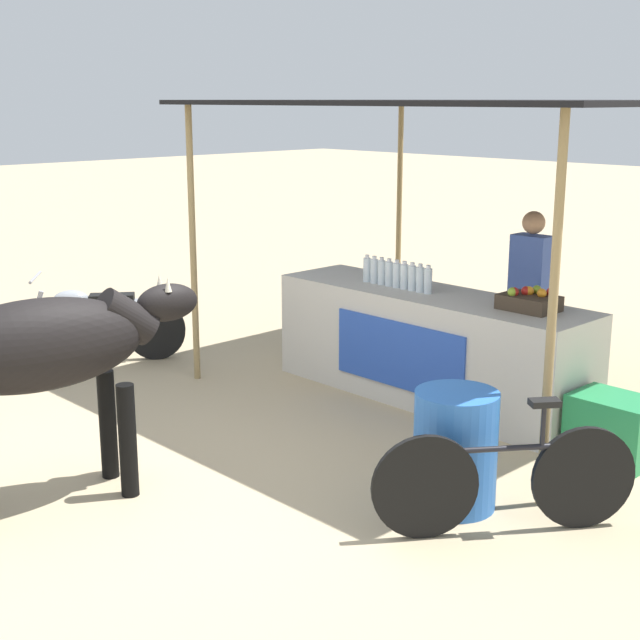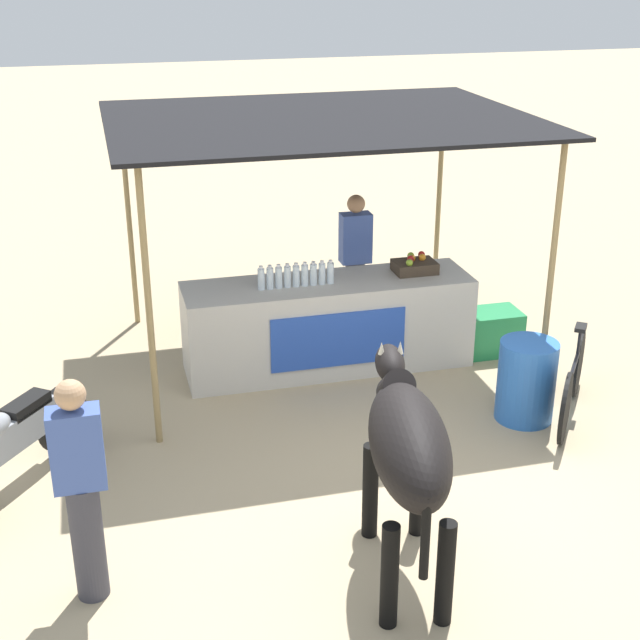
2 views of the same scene
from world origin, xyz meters
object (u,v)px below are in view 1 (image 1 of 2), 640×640
Objects in this scene: bicycle_leaning at (506,479)px; fruit_crate at (529,301)px; vendor_behind_counter at (529,301)px; cooler_box at (613,428)px; water_barrel at (455,449)px; cow at (48,351)px; motorcycle_parked at (93,320)px; stall_counter at (429,346)px.

fruit_crate is at bearing 120.33° from bicycle_leaning.
cooler_box is (1.32, -0.85, -0.61)m from vendor_behind_counter.
water_barrel is (-0.33, -1.47, 0.15)m from cooler_box.
cooler_box is at bearing 77.29° from water_barrel.
fruit_crate is 1.83m from water_barrel.
cow reaches higher than cooler_box.
cow is 3.35m from motorcycle_parked.
bicycle_leaning is (1.95, -1.64, -0.13)m from stall_counter.
motorcycle_parked is at bearing 179.70° from water_barrel.
stall_counter reaches higher than motorcycle_parked.
bicycle_leaning reaches higher than water_barrel.
bicycle_leaning is at bearing 37.24° from cow.
vendor_behind_counter is 1.11× the size of motorcycle_parked.
fruit_crate reaches higher than cooler_box.
vendor_behind_counter reaches higher than stall_counter.
water_barrel is at bearing -0.30° from motorcycle_parked.
vendor_behind_counter is 2.56m from water_barrel.
bicycle_leaning is (1.43, -2.39, -0.50)m from vendor_behind_counter.
cooler_box is at bearing 56.33° from cow.
motorcycle_parked is at bearing -153.47° from stall_counter.
water_barrel is 2.69m from cow.
cooler_box is at bearing -9.93° from fruit_crate.
stall_counter is 0.98m from vendor_behind_counter.
motorcycle_parked is (-3.60, -2.29, -0.42)m from vendor_behind_counter.
bicycle_leaning is (2.31, 1.75, -0.68)m from cow.
water_barrel is at bearing -66.91° from vendor_behind_counter.
fruit_crate reaches higher than stall_counter.
cooler_box is (1.83, -0.10, -0.24)m from stall_counter.
cow is 2.98m from bicycle_leaning.
cooler_box is at bearing -3.03° from stall_counter.
motorcycle_parked is 1.09× the size of bicycle_leaning.
motorcycle_parked is at bearing -158.45° from fruit_crate.
vendor_behind_counter is at bearing 147.19° from cooler_box.
water_barrel is (0.99, -2.32, -0.46)m from vendor_behind_counter.
stall_counter is 1.62× the size of cow.
bicycle_leaning is at bearing -59.04° from vendor_behind_counter.
fruit_crate reaches higher than motorcycle_parked.
stall_counter is at bearing 133.85° from water_barrel.
bicycle_leaning is at bearing -85.76° from cooler_box.
cow is 1.25× the size of motorcycle_parked.
stall_counter is 2.17m from water_barrel.
vendor_behind_counter reaches higher than motorcycle_parked.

